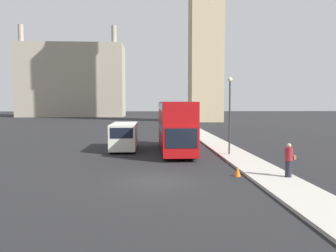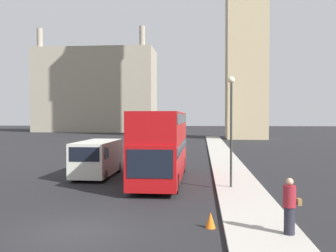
{
  "view_description": "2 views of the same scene",
  "coord_description": "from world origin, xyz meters",
  "px_view_note": "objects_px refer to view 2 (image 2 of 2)",
  "views": [
    {
      "loc": [
        -0.32,
        -16.9,
        4.05
      ],
      "look_at": [
        1.19,
        10.03,
        2.17
      ],
      "focal_mm": 35.0,
      "sensor_mm": 36.0,
      "label": 1
    },
    {
      "loc": [
        4.24,
        -12.24,
        3.88
      ],
      "look_at": [
        1.35,
        19.59,
        3.11
      ],
      "focal_mm": 40.0,
      "sensor_mm": 36.0,
      "label": 2
    }
  ],
  "objects_px": {
    "white_van": "(97,158)",
    "pedestrian": "(290,206)",
    "red_double_decker_bus": "(162,143)",
    "street_lamp": "(231,115)"
  },
  "relations": [
    {
      "from": "red_double_decker_bus",
      "to": "street_lamp",
      "type": "relative_size",
      "value": 1.77
    },
    {
      "from": "red_double_decker_bus",
      "to": "street_lamp",
      "type": "xyz_separation_m",
      "value": [
        3.97,
        -2.38,
        1.66
      ]
    },
    {
      "from": "red_double_decker_bus",
      "to": "white_van",
      "type": "relative_size",
      "value": 1.85
    },
    {
      "from": "white_van",
      "to": "pedestrian",
      "type": "xyz_separation_m",
      "value": [
        9.55,
        -11.62,
        -0.2
      ]
    },
    {
      "from": "white_van",
      "to": "pedestrian",
      "type": "bearing_deg",
      "value": -50.58
    },
    {
      "from": "white_van",
      "to": "red_double_decker_bus",
      "type": "bearing_deg",
      "value": -16.39
    },
    {
      "from": "red_double_decker_bus",
      "to": "pedestrian",
      "type": "xyz_separation_m",
      "value": [
        5.2,
        -10.34,
        -1.28
      ]
    },
    {
      "from": "red_double_decker_bus",
      "to": "street_lamp",
      "type": "bearing_deg",
      "value": -30.93
    },
    {
      "from": "street_lamp",
      "to": "pedestrian",
      "type": "bearing_deg",
      "value": -81.23
    },
    {
      "from": "white_van",
      "to": "street_lamp",
      "type": "distance_m",
      "value": 9.5
    }
  ]
}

